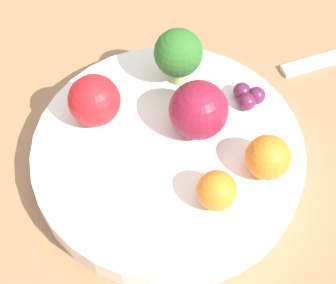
{
  "coord_description": "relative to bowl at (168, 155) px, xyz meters",
  "views": [
    {
      "loc": [
        -0.08,
        -0.29,
        0.51
      ],
      "look_at": [
        0.0,
        0.0,
        0.06
      ],
      "focal_mm": 60.0,
      "sensor_mm": 36.0,
      "label": 1
    }
  ],
  "objects": [
    {
      "name": "grape_cluster",
      "position": [
        0.09,
        0.03,
        0.02
      ],
      "size": [
        0.03,
        0.03,
        0.02
      ],
      "color": "#5B1E42",
      "rests_on": "bowl"
    },
    {
      "name": "bowl",
      "position": [
        0.0,
        0.0,
        0.0
      ],
      "size": [
        0.27,
        0.27,
        0.03
      ],
      "color": "white",
      "rests_on": "table_surface"
    },
    {
      "name": "ground_plane",
      "position": [
        0.0,
        0.0,
        -0.03
      ],
      "size": [
        6.0,
        6.0,
        0.0
      ],
      "primitive_type": "plane",
      "color": "gray"
    },
    {
      "name": "apple_green",
      "position": [
        -0.06,
        0.06,
        0.04
      ],
      "size": [
        0.05,
        0.05,
        0.05
      ],
      "color": "red",
      "rests_on": "bowl"
    },
    {
      "name": "broccoli",
      "position": [
        0.03,
        0.08,
        0.05
      ],
      "size": [
        0.05,
        0.05,
        0.07
      ],
      "color": "#8CB76B",
      "rests_on": "bowl"
    },
    {
      "name": "table_surface",
      "position": [
        0.0,
        0.0,
        -0.02
      ],
      "size": [
        1.2,
        1.2,
        0.02
      ],
      "color": "#936D4C",
      "rests_on": "ground_plane"
    },
    {
      "name": "orange_back",
      "position": [
        0.08,
        -0.05,
        0.04
      ],
      "size": [
        0.04,
        0.04,
        0.04
      ],
      "color": "orange",
      "rests_on": "bowl"
    },
    {
      "name": "spoon",
      "position": [
        0.2,
        0.08,
        -0.01
      ],
      "size": [
        0.09,
        0.02,
        0.01
      ],
      "color": "silver",
      "rests_on": "table_surface"
    },
    {
      "name": "apple_red",
      "position": [
        0.03,
        0.01,
        0.04
      ],
      "size": [
        0.06,
        0.06,
        0.06
      ],
      "color": "maroon",
      "rests_on": "bowl"
    },
    {
      "name": "orange_front",
      "position": [
        0.03,
        -0.07,
        0.03
      ],
      "size": [
        0.04,
        0.04,
        0.04
      ],
      "color": "orange",
      "rests_on": "bowl"
    }
  ]
}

